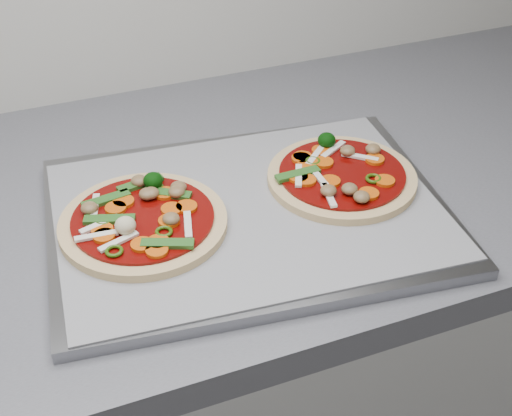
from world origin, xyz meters
name	(u,v)px	position (x,y,z in m)	size (l,w,h in m)	color
baking_tray	(248,215)	(0.51, 1.22, 0.91)	(0.47, 0.35, 0.02)	gray
parchment	(248,209)	(0.51, 1.22, 0.92)	(0.45, 0.33, 0.00)	#97979C
pizza_left	(143,219)	(0.39, 1.23, 0.93)	(0.22, 0.22, 0.03)	#E2BB7C
pizza_right	(341,175)	(0.64, 1.23, 0.93)	(0.25, 0.25, 0.03)	#E2BB7C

